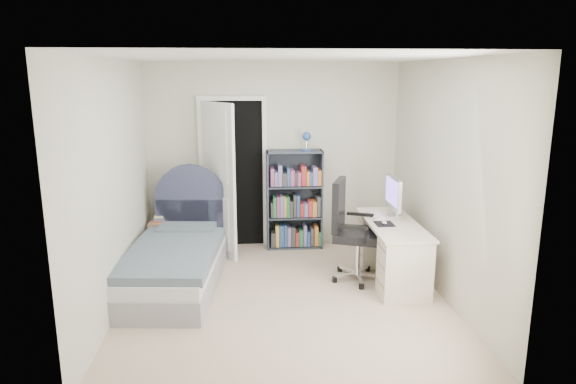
{
  "coord_description": "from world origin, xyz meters",
  "views": [
    {
      "loc": [
        -0.39,
        -5.13,
        2.34
      ],
      "look_at": [
        0.05,
        0.05,
        1.14
      ],
      "focal_mm": 32.0,
      "sensor_mm": 36.0,
      "label": 1
    }
  ],
  "objects": [
    {
      "name": "office_chair",
      "position": [
        0.8,
        0.45,
        0.65
      ],
      "size": [
        0.67,
        0.68,
        1.17
      ],
      "color": "silver",
      "rests_on": "ground"
    },
    {
      "name": "nightstand",
      "position": [
        -1.47,
        1.45,
        0.36
      ],
      "size": [
        0.37,
        0.37,
        0.56
      ],
      "color": "tan",
      "rests_on": "ground"
    },
    {
      "name": "room_shell",
      "position": [
        0.0,
        0.0,
        1.25
      ],
      "size": [
        3.5,
        3.7,
        2.6
      ],
      "color": "tan",
      "rests_on": "ground"
    },
    {
      "name": "bed",
      "position": [
        -1.19,
        0.45,
        0.28
      ],
      "size": [
        1.12,
        2.08,
        1.23
      ],
      "color": "gray",
      "rests_on": "ground"
    },
    {
      "name": "floor_lamp",
      "position": [
        -0.73,
        1.68,
        0.6
      ],
      "size": [
        0.21,
        0.21,
        1.48
      ],
      "color": "silver",
      "rests_on": "ground"
    },
    {
      "name": "bookcase",
      "position": [
        0.28,
        1.64,
        0.6
      ],
      "size": [
        0.77,
        0.32,
        1.6
      ],
      "color": "#373F4B",
      "rests_on": "ground"
    },
    {
      "name": "desk",
      "position": [
        1.28,
        0.39,
        0.38
      ],
      "size": [
        0.56,
        1.41,
        1.16
      ],
      "color": "beige",
      "rests_on": "ground"
    },
    {
      "name": "door",
      "position": [
        -0.67,
        1.55,
        1.03
      ],
      "size": [
        0.92,
        0.72,
        2.06
      ],
      "color": "black",
      "rests_on": "ground"
    }
  ]
}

